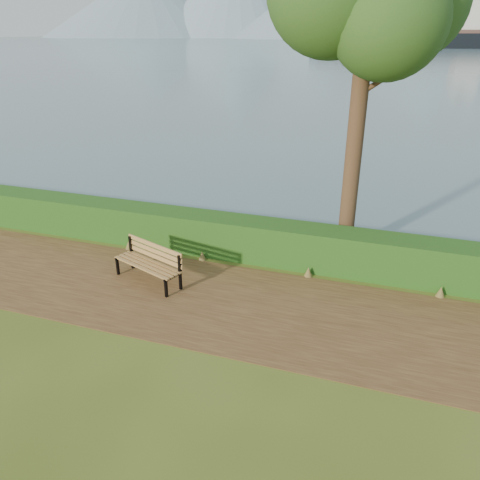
% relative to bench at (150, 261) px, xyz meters
% --- Properties ---
extents(ground, '(140.00, 140.00, 0.00)m').
position_rel_bench_xyz_m(ground, '(1.81, -0.71, -0.51)').
color(ground, '#465518').
rests_on(ground, ground).
extents(path, '(40.00, 3.40, 0.01)m').
position_rel_bench_xyz_m(path, '(1.81, -0.41, -0.51)').
color(path, '#4E2F1B').
rests_on(path, ground).
extents(hedge, '(32.00, 0.85, 1.00)m').
position_rel_bench_xyz_m(hedge, '(1.81, 1.89, -0.01)').
color(hedge, '#1D4E16').
rests_on(hedge, ground).
extents(water, '(700.00, 510.00, 0.00)m').
position_rel_bench_xyz_m(water, '(1.81, 259.29, -0.51)').
color(water, slate).
rests_on(water, ground).
extents(bench, '(1.83, 1.09, 0.89)m').
position_rel_bench_xyz_m(bench, '(0.00, 0.00, 0.00)').
color(bench, black).
rests_on(bench, ground).
extents(cargo_ship, '(63.72, 20.71, 19.11)m').
position_rel_bench_xyz_m(cargo_ship, '(5.90, 169.58, 2.34)').
color(cargo_ship, black).
rests_on(cargo_ship, ground).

